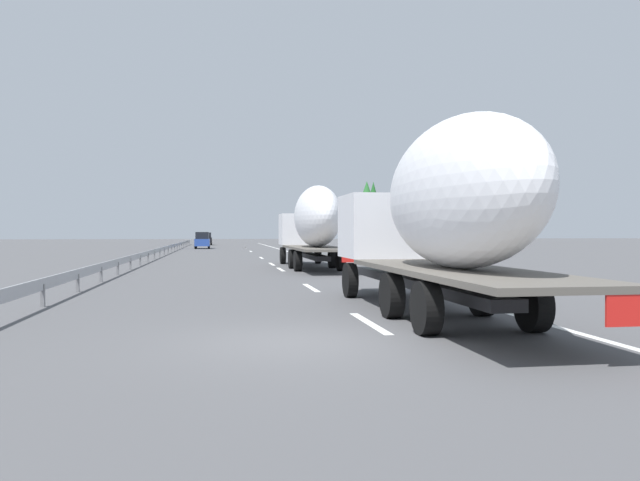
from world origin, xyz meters
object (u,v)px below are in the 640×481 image
object	(u,v)px
truck_lead	(313,223)
road_sign	(307,230)
car_black_suv	(206,239)
car_blue_sedan	(202,240)
truck_trailing	(439,209)

from	to	relation	value
truck_lead	road_sign	distance (m)	24.27
car_black_suv	truck_lead	bearing A→B (deg)	-173.69
car_blue_sedan	car_black_suv	xyz separation A→B (m)	(21.15, 0.05, -0.02)
car_blue_sedan	truck_lead	bearing A→B (deg)	-170.64
truck_lead	truck_trailing	distance (m)	19.35
car_blue_sedan	car_black_suv	size ratio (longest dim) A/B	1.00
truck_trailing	car_black_suv	xyz separation A→B (m)	(82.79, 7.01, -1.54)
truck_trailing	car_blue_sedan	bearing A→B (deg)	6.45
truck_trailing	car_black_suv	bearing A→B (deg)	4.84
car_blue_sedan	road_sign	world-z (taller)	road_sign
truck_lead	truck_trailing	size ratio (longest dim) A/B	1.08
truck_lead	truck_trailing	bearing A→B (deg)	-180.00
truck_lead	car_blue_sedan	xyz separation A→B (m)	(42.29, 6.97, -1.50)
car_black_suv	truck_trailing	bearing A→B (deg)	-175.16
car_blue_sedan	road_sign	bearing A→B (deg)	-151.08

